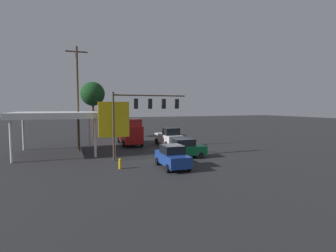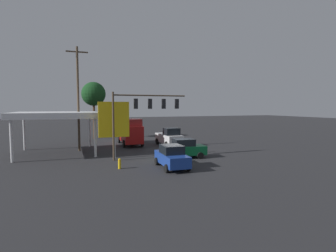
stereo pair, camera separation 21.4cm
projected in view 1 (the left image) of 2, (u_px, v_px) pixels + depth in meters
name	position (u px, v px, depth m)	size (l,w,h in m)	color
ground_plane	(175.00, 158.00, 26.10)	(200.00, 200.00, 0.00)	#262628
traffic_signal_assembly	(144.00, 109.00, 25.81)	(7.49, 0.43, 6.56)	#473828
utility_pole	(78.00, 97.00, 30.00)	(2.40, 0.26, 11.96)	#473828
gas_station_canopy	(56.00, 115.00, 28.56)	(8.67, 8.62, 4.56)	silver
price_sign	(114.00, 121.00, 25.87)	(3.02, 0.27, 5.63)	silver
delivery_truck	(130.00, 132.00, 35.14)	(2.76, 6.88, 3.58)	maroon
pickup_parked	(169.00, 137.00, 34.49)	(2.39, 5.26, 2.40)	silver
sedan_waiting	(184.00, 149.00, 26.28)	(4.53, 2.33, 1.93)	#0C592D
sedan_far	(172.00, 157.00, 22.05)	(2.20, 4.47, 1.93)	navy
street_tree	(93.00, 94.00, 41.75)	(3.81, 3.81, 9.08)	#4C331E
fire_hydrant	(120.00, 164.00, 21.69)	(0.24, 0.24, 0.88)	gold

